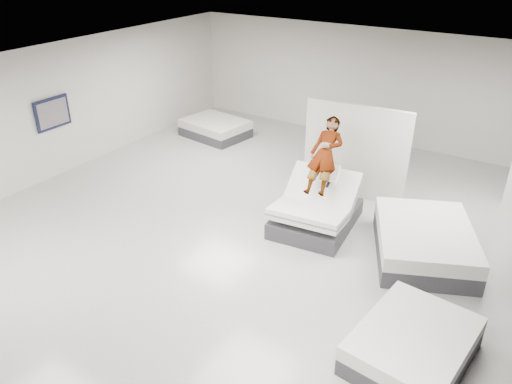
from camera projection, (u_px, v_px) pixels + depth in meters
room at (247, 178)px, 8.80m from camera, size 14.00×14.04×3.20m
hero_bed at (316, 210)px, 10.27m from camera, size 1.66×2.08×1.20m
person at (324, 167)px, 10.13m from camera, size 0.77×1.57×1.46m
remote at (328, 185)px, 9.86m from camera, size 0.06×0.15×0.08m
divider_panel at (355, 152)px, 11.19m from camera, size 2.39×0.25×2.17m
flat_bed_right_far at (424, 242)px, 9.32m from camera, size 2.44×2.73×0.62m
flat_bed_right_near at (413, 346)px, 7.03m from camera, size 1.61×2.02×0.51m
flat_bed_left_far at (215, 128)px, 14.97m from camera, size 2.01×1.62×0.50m
wall_poster at (52, 113)px, 12.00m from camera, size 0.06×0.95×0.75m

